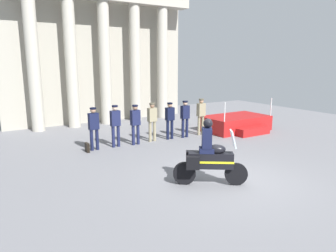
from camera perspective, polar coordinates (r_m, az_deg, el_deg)
ground_plane at (r=9.43m, az=10.69°, el=-9.72°), size 28.00×28.00×0.00m
colonnade_backdrop at (r=17.98m, az=-12.16°, el=12.79°), size 10.47×1.47×7.16m
reviewing_stand at (r=16.02m, az=12.43°, el=0.45°), size 3.23×2.43×1.64m
officer_in_row_0 at (r=12.38m, az=-13.46°, el=0.13°), size 0.39×0.24×1.69m
officer_in_row_1 at (r=12.67m, az=-9.63°, el=0.63°), size 0.39×0.24×1.71m
officer_in_row_2 at (r=12.92m, az=-6.00°, el=0.84°), size 0.39×0.24×1.68m
officer_in_row_3 at (r=13.41m, az=-2.91°, el=1.33°), size 0.39×0.24×1.68m
officer_in_row_4 at (r=13.78m, az=0.34°, el=1.53°), size 0.39×0.24×1.65m
officer_in_row_5 at (r=14.11m, az=3.14°, el=1.85°), size 0.39×0.24×1.69m
officer_in_row_6 at (r=14.68m, az=6.08°, el=2.27°), size 0.39×0.24×1.72m
motorcycle_with_rider at (r=8.77m, az=7.36°, el=-5.75°), size 1.80×1.30×1.90m
briefcase_on_ground at (r=12.35m, az=-14.60°, el=-3.84°), size 0.10×0.32×0.36m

